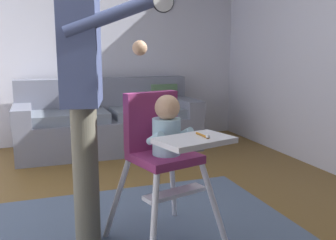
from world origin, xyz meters
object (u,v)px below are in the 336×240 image
couch (109,123)px  adult_standing (84,92)px  wall_clock (163,1)px  high_chair (164,141)px

couch → adult_standing: 2.44m
couch → wall_clock: 1.81m
couch → high_chair: size_ratio=2.26×
high_chair → adult_standing: bearing=-118.5°
wall_clock → couch: bearing=-151.0°
couch → wall_clock: size_ratio=7.12×
couch → wall_clock: bearing=119.0°
adult_standing → high_chair: bearing=0.1°
couch → high_chair: bearing=-2.4°
wall_clock → high_chair: bearing=-108.5°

